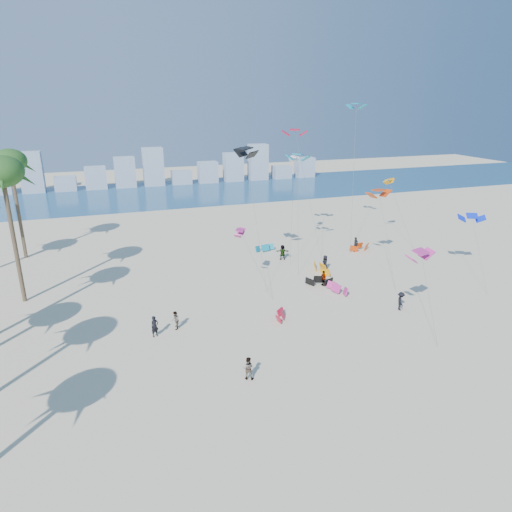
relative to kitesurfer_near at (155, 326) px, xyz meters
name	(u,v)px	position (x,y,z in m)	size (l,w,h in m)	color
ground	(293,404)	(7.21, -11.82, -0.91)	(220.00, 220.00, 0.00)	beige
ocean	(154,194)	(7.21, 60.18, -0.90)	(220.00, 220.00, 0.00)	navy
kitesurfer_near	(155,326)	(0.00, 0.00, 0.00)	(0.66, 0.43, 1.81)	black
kitesurfer_mid	(248,368)	(5.37, -8.18, -0.06)	(0.82, 0.64, 1.68)	gray
kitesurfers_far	(314,272)	(17.84, 7.12, -0.02)	(26.01, 17.76, 1.92)	black
grounded_kites	(319,269)	(19.24, 8.77, -0.45)	(19.15, 20.13, 0.99)	#B9122F
flying_kites	(335,171)	(21.07, 9.54, 10.29)	(27.07, 28.81, 18.47)	#CE2D8C
distant_skyline	(142,172)	(6.02, 70.18, 2.18)	(85.00, 3.00, 8.40)	#9EADBF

